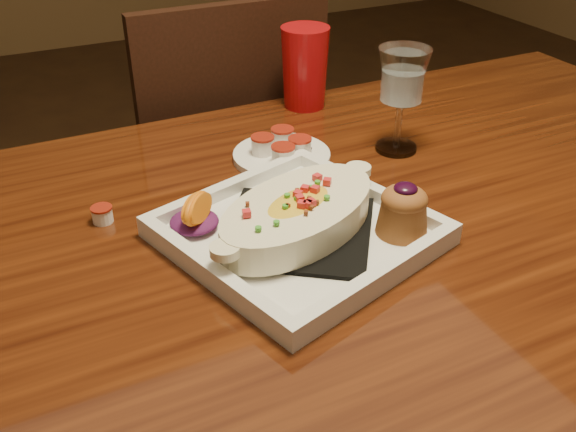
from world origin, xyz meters
name	(u,v)px	position (x,y,z in m)	size (l,w,h in m)	color
table	(367,271)	(0.00, 0.00, 0.65)	(1.50, 0.90, 0.75)	#5F280D
chair_far	(220,175)	(0.00, 0.63, 0.51)	(0.42, 0.42, 0.93)	black
plate	(305,221)	(-0.11, -0.01, 0.78)	(0.37, 0.37, 0.08)	white
goblet	(402,81)	(0.15, 0.16, 0.87)	(0.08, 0.08, 0.17)	silver
saucer	(282,153)	(-0.04, 0.21, 0.76)	(0.16, 0.16, 0.11)	white
creamer_loose	(102,214)	(-0.34, 0.15, 0.76)	(0.03, 0.03, 0.02)	white
red_tumbler	(305,68)	(0.10, 0.40, 0.83)	(0.09, 0.09, 0.15)	#B00C12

